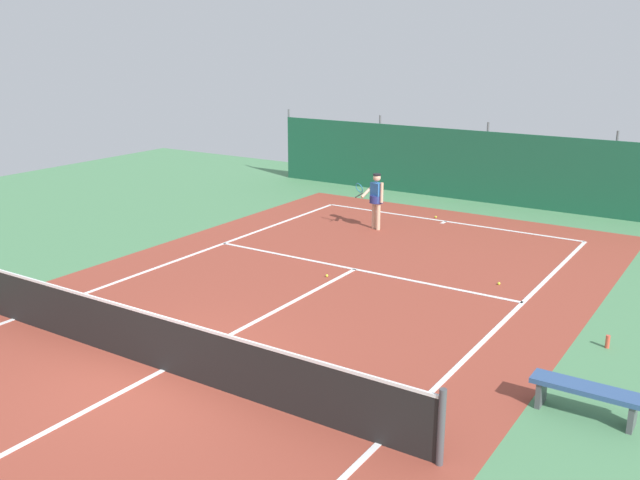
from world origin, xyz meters
TOP-DOWN VIEW (x-y plane):
  - ground_plane at (0.00, 0.00)m, footprint 36.00×36.00m
  - court_surface at (0.00, 0.00)m, footprint 11.02×26.60m
  - tennis_net at (0.00, 0.00)m, footprint 10.12×0.10m
  - back_fence at (-0.00, 15.57)m, footprint 16.30×0.98m
  - tennis_player at (-1.38, 9.97)m, footprint 0.84×0.66m
  - tennis_ball_near_player at (-0.27, 5.57)m, footprint 0.07×0.07m
  - tennis_ball_midcourt at (3.30, 7.23)m, footprint 0.07×0.07m
  - tennis_ball_by_sideline at (-0.44, 12.16)m, footprint 0.07×0.07m
  - parked_car at (4.34, 17.30)m, footprint 2.09×4.24m
  - courtside_bench at (6.31, 2.31)m, footprint 1.60×0.40m
  - water_bottle at (6.08, 5.02)m, footprint 0.08×0.08m

SIDE VIEW (x-z plane):
  - ground_plane at x=0.00m, z-range 0.00..0.00m
  - court_surface at x=0.00m, z-range 0.00..0.01m
  - tennis_ball_near_player at x=-0.27m, z-range 0.00..0.07m
  - tennis_ball_midcourt at x=3.30m, z-range 0.00..0.07m
  - tennis_ball_by_sideline at x=-0.44m, z-range 0.00..0.07m
  - water_bottle at x=6.08m, z-range 0.00..0.24m
  - courtside_bench at x=6.31m, z-range 0.13..0.62m
  - tennis_net at x=0.00m, z-range -0.04..1.06m
  - back_fence at x=0.00m, z-range -0.68..2.02m
  - parked_car at x=4.34m, z-range 0.00..1.68m
  - tennis_player at x=-1.38m, z-range 0.14..1.78m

